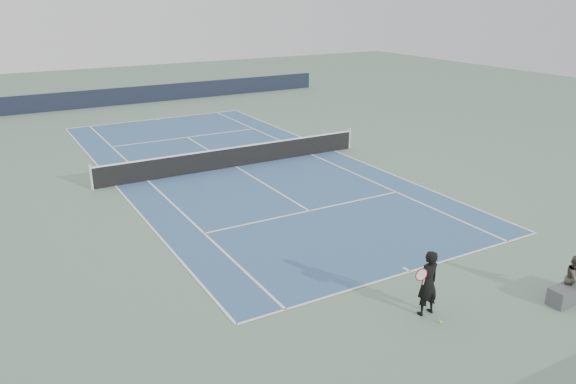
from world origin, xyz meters
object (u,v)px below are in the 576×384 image
spectator_bench (573,285)px  tennis_player (428,283)px  tennis_net (235,156)px  tennis_ball (441,322)px

spectator_bench → tennis_player: bearing=159.2°
tennis_net → spectator_bench: bearing=-80.4°
tennis_net → tennis_ball: bearing=-94.6°
tennis_net → tennis_ball: tennis_net is taller
tennis_player → tennis_net: bearing=85.1°
tennis_ball → spectator_bench: spectator_bench is taller
tennis_ball → spectator_bench: 3.84m
tennis_player → spectator_bench: size_ratio=1.13×
tennis_net → spectator_bench: spectator_bench is taller
tennis_net → tennis_player: size_ratio=7.52×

